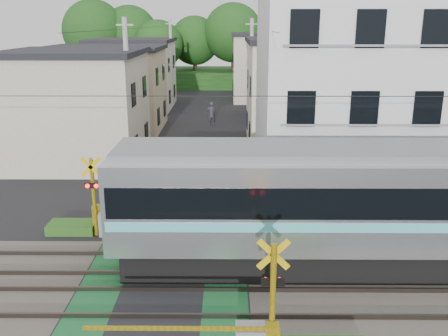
{
  "coord_description": "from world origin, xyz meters",
  "views": [
    {
      "loc": [
        1.96,
        -13.75,
        7.74
      ],
      "look_at": [
        1.81,
        5.0,
        2.24
      ],
      "focal_mm": 40.0,
      "sensor_mm": 36.0,
      "label": 1
    }
  ],
  "objects_px": {
    "crossing_signal_far": "(107,217)",
    "crossing_signal_near": "(254,335)",
    "apartment_block": "(369,91)",
    "pedestrian": "(211,114)"
  },
  "relations": [
    {
      "from": "crossing_signal_near",
      "to": "pedestrian",
      "type": "height_order",
      "value": "crossing_signal_near"
    },
    {
      "from": "pedestrian",
      "to": "crossing_signal_far",
      "type": "bearing_deg",
      "value": 61.25
    },
    {
      "from": "crossing_signal_near",
      "to": "crossing_signal_far",
      "type": "distance_m",
      "value": 8.95
    },
    {
      "from": "crossing_signal_near",
      "to": "crossing_signal_far",
      "type": "xyz_separation_m",
      "value": [
        -5.17,
        7.31,
        0.0
      ]
    },
    {
      "from": "apartment_block",
      "to": "pedestrian",
      "type": "bearing_deg",
      "value": 117.53
    },
    {
      "from": "apartment_block",
      "to": "pedestrian",
      "type": "xyz_separation_m",
      "value": [
        -7.84,
        15.05,
        -3.75
      ]
    },
    {
      "from": "apartment_block",
      "to": "pedestrian",
      "type": "distance_m",
      "value": 17.38
    },
    {
      "from": "crossing_signal_far",
      "to": "crossing_signal_near",
      "type": "bearing_deg",
      "value": -54.71
    },
    {
      "from": "crossing_signal_far",
      "to": "pedestrian",
      "type": "relative_size",
      "value": 2.61
    },
    {
      "from": "crossing_signal_far",
      "to": "pedestrian",
      "type": "height_order",
      "value": "crossing_signal_far"
    }
  ]
}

